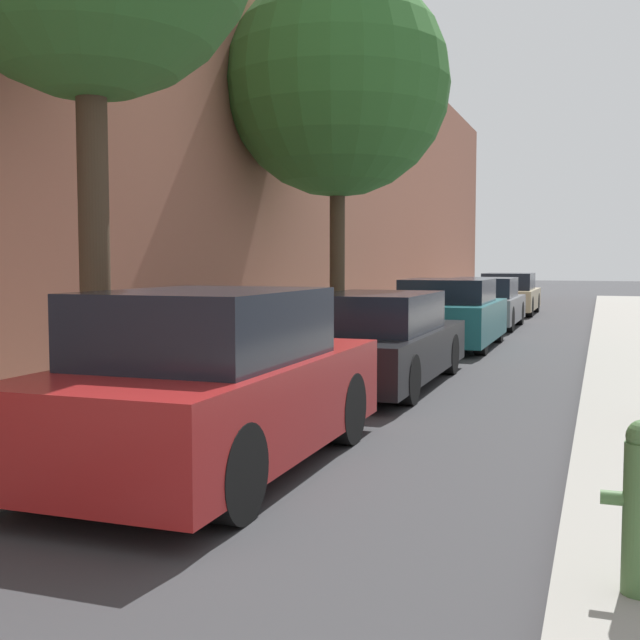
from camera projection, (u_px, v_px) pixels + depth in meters
name	position (u px, v px, depth m)	size (l,w,h in m)	color
ground_plane	(474.00, 362.00, 14.16)	(120.00, 120.00, 0.00)	#333335
sidewalk_left	(320.00, 352.00, 15.12)	(2.00, 52.00, 0.12)	gray
building_facade_left	(254.00, 142.00, 15.27)	(0.70, 52.00, 8.11)	#9E604C
parked_car_red	(214.00, 386.00, 6.81)	(1.75, 4.06, 1.55)	black
parked_car_black	(379.00, 342.00, 11.44)	(1.70, 4.63, 1.34)	black
parked_car_teal	(449.00, 315.00, 16.52)	(1.89, 4.05, 1.42)	black
parked_car_grey	(485.00, 304.00, 21.33)	(1.77, 4.10, 1.34)	black
parked_car_champagne	(509.00, 295.00, 26.68)	(1.76, 4.14, 1.38)	black
street_tree_far	(338.00, 84.00, 13.94)	(3.94, 3.94, 6.73)	#423323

